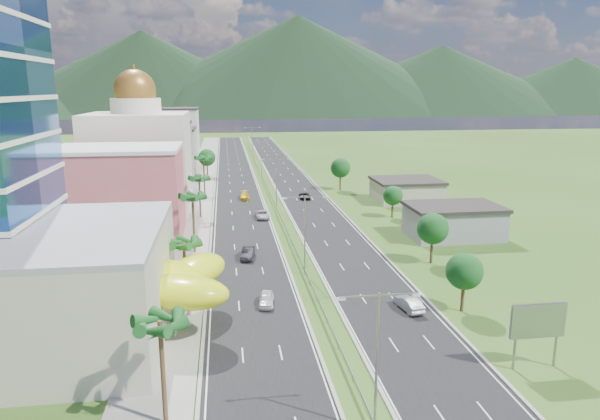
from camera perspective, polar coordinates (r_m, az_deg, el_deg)
name	(u,v)px	position (r m, az deg, el deg)	size (l,w,h in m)	color
ground	(317,302)	(65.02, 1.84, -9.74)	(500.00, 500.00, 0.00)	#2D5119
road_left	(236,179)	(151.20, -6.84, 3.29)	(11.00, 260.00, 0.04)	black
road_right	(289,178)	(152.24, -1.18, 3.45)	(11.00, 260.00, 0.04)	black
sidewalk_left	(202,180)	(151.31, -10.45, 3.19)	(7.00, 260.00, 0.12)	gray
median_guardrail	(268,188)	(133.74, -3.45, 2.36)	(0.10, 216.06, 0.76)	gray
streetlight_median_a	(377,348)	(40.07, 8.24, -14.39)	(6.04, 0.25, 11.00)	gray
streetlight_median_b	(305,226)	(72.23, 0.52, -1.76)	(6.04, 0.25, 11.00)	gray
streetlight_median_c	(276,178)	(111.11, -2.56, 3.42)	(6.04, 0.25, 11.00)	gray
streetlight_median_d	(261,153)	(155.52, -4.18, 6.12)	(6.04, 0.25, 11.00)	gray
streetlight_median_e	(253,138)	(200.20, -5.08, 7.62)	(6.04, 0.25, 11.00)	gray
mall_podium	(8,291)	(60.54, -28.66, -7.57)	(30.00, 24.00, 11.00)	#B5AA95
lime_canopy	(137,282)	(59.40, -16.96, -7.40)	(18.00, 15.00, 7.40)	#D3E416
pink_shophouse	(120,195)	(94.41, -18.63, 1.52)	(20.00, 15.00, 15.00)	#C35059
domed_building	(139,155)	(116.24, -16.77, 5.60)	(20.00, 20.00, 28.70)	beige
midrise_grey	(159,156)	(141.11, -14.81, 5.55)	(16.00, 15.00, 16.00)	gray
midrise_beige	(168,152)	(163.00, -13.91, 6.00)	(16.00, 15.00, 13.00)	#B5AA95
midrise_white	(174,137)	(185.53, -13.27, 7.61)	(16.00, 15.00, 18.00)	silver
billboard	(538,323)	(53.54, 24.03, -10.92)	(5.20, 0.35, 6.20)	gray
shed_near	(453,223)	(95.17, 16.03, -1.30)	(15.00, 10.00, 5.00)	gray
shed_far	(406,191)	(123.18, 11.27, 1.97)	(14.00, 12.00, 4.40)	#B5AA95
palm_tree_a	(160,327)	(41.12, -14.70, -11.98)	(3.60, 3.60, 9.10)	#47301C
palm_tree_b	(184,246)	(63.88, -12.29, -3.74)	(3.60, 3.60, 8.10)	#47301C
palm_tree_c	(193,199)	(82.92, -11.39, 1.15)	(3.60, 3.60, 9.60)	#47301C
palm_tree_d	(199,180)	(105.67, -10.70, 3.15)	(3.60, 3.60, 8.60)	#47301C
palm_tree_e	(203,159)	(130.27, -10.26, 5.32)	(3.60, 3.60, 9.40)	#47301C
leafy_tree_lfar	(207,158)	(155.40, -9.90, 5.52)	(4.90, 4.90, 8.05)	#47301C
leafy_tree_ra	(464,271)	(63.53, 17.13, -6.29)	(4.20, 4.20, 6.90)	#47301C
leafy_tree_rb	(433,229)	(79.47, 13.98, -1.95)	(4.55, 4.55, 7.47)	#47301C
leafy_tree_rc	(393,196)	(106.30, 9.88, 1.51)	(3.85, 3.85, 6.33)	#47301C
leafy_tree_rd	(340,168)	(133.61, 4.33, 4.50)	(4.90, 4.90, 8.05)	#47301C
mountain_ridge	(298,115)	(514.55, -0.18, 10.12)	(860.00, 140.00, 90.00)	black
car_white_near_left	(267,299)	(63.83, -3.59, -9.47)	(1.71, 4.25, 1.45)	white
car_dark_left	(248,253)	(80.78, -5.59, -4.58)	(1.71, 4.90, 1.61)	black
car_silver_mid_left	(262,214)	(104.95, -4.05, -0.48)	(2.50, 5.43, 1.51)	#B1B3BA
car_yellow_far_left	(245,196)	(123.33, -5.90, 1.52)	(2.19, 5.38, 1.56)	gold
car_silver_right	(409,303)	(63.63, 11.51, -9.72)	(1.68, 4.82, 1.59)	#AAAEB2
car_dark_far_right	(304,196)	(123.39, 0.48, 1.55)	(2.34, 5.08, 1.41)	black
motorcycle	(214,274)	(72.87, -9.11, -6.79)	(0.61, 2.01, 1.29)	black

